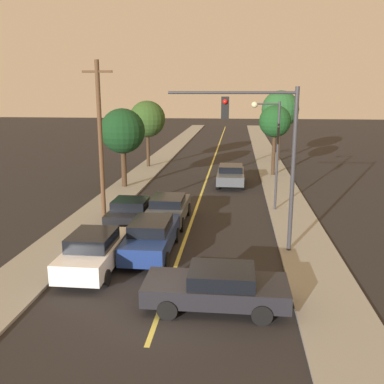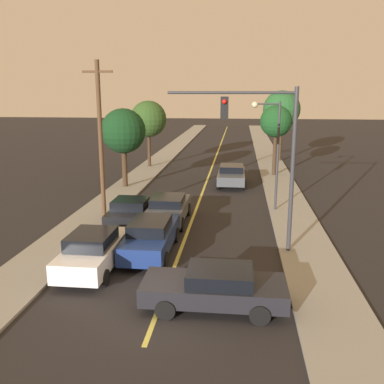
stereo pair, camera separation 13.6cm
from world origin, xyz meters
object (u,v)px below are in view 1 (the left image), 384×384
car_crossing_right (217,287)px  tree_left_far (147,119)px  streetlamp_right (271,140)px  utility_pole_left (100,138)px  tree_right_far (275,122)px  car_near_lane_second (168,208)px  car_outer_lane_second (131,211)px  car_far_oncoming (231,175)px  traffic_signal_mast (266,142)px  tree_left_near (123,131)px  car_near_lane_front (152,236)px  car_outer_lane_front (94,251)px  tree_right_near (280,110)px

car_crossing_right → tree_left_far: size_ratio=0.78×
streetlamp_right → tree_left_far: 17.12m
utility_pole_left → tree_right_far: utility_pole_left is taller
car_near_lane_second → car_outer_lane_second: size_ratio=1.16×
car_far_oncoming → traffic_signal_mast: traffic_signal_mast is taller
traffic_signal_mast → tree_left_near: 15.13m
car_near_lane_front → streetlamp_right: bearing=53.6°
streetlamp_right → tree_right_far: streetlamp_right is taller
car_outer_lane_front → tree_left_near: 15.22m
car_far_oncoming → utility_pole_left: utility_pole_left is taller
tree_right_far → car_far_oncoming: bearing=-131.4°
car_outer_lane_second → car_crossing_right: car_outer_lane_second is taller
car_near_lane_front → tree_right_far: (6.62, 18.33, 3.66)m
car_near_lane_second → car_outer_lane_second: car_near_lane_second is taller
tree_left_far → tree_right_far: (11.18, -2.98, 0.05)m
tree_left_near → tree_left_far: size_ratio=0.94×
car_crossing_right → tree_right_near: size_ratio=0.68×
car_near_lane_second → car_far_oncoming: (3.17, 9.84, 0.01)m
car_crossing_right → car_outer_lane_front: bearing=63.1°
tree_right_near → tree_right_far: bearing=-98.2°
car_outer_lane_second → tree_right_near: (9.66, 22.11, 4.41)m
utility_pole_left → tree_left_near: utility_pole_left is taller
car_near_lane_second → tree_right_far: size_ratio=0.80×
tree_left_far → tree_right_far: tree_left_far is taller
car_near_lane_second → tree_left_near: size_ratio=0.81×
car_outer_lane_second → tree_right_far: bearing=59.2°
tree_left_far → tree_right_far: size_ratio=1.05×
tree_right_far → tree_left_near: bearing=-153.1°
car_near_lane_front → car_far_oncoming: 14.77m
car_outer_lane_second → streetlamp_right: size_ratio=0.63×
car_crossing_right → car_near_lane_front: bearing=34.3°
car_outer_lane_front → car_near_lane_second: bearing=73.7°
utility_pole_left → tree_left_near: size_ratio=1.49×
car_near_lane_front → utility_pole_left: utility_pole_left is taller
utility_pole_left → tree_left_far: 16.30m
car_near_lane_front → streetlamp_right: size_ratio=0.80×
streetlamp_right → utility_pole_left: bearing=-165.3°
tree_left_far → car_crossing_right: bearing=-73.6°
tree_right_near → tree_right_far: size_ratio=1.21×
car_crossing_right → tree_left_near: size_ratio=0.83×
car_near_lane_second → tree_left_near: 9.86m
utility_pole_left → tree_left_near: 7.68m
car_outer_lane_front → car_outer_lane_second: (0.00, 6.01, -0.06)m
car_outer_lane_second → car_outer_lane_front: bearing=-90.0°
car_near_lane_front → car_outer_lane_second: car_near_lane_front is taller
tree_right_far → car_outer_lane_front: bearing=-112.8°
tree_left_near → tree_right_far: 12.54m
streetlamp_right → car_outer_lane_front: bearing=-128.2°
traffic_signal_mast → utility_pole_left: (-8.51, 4.26, -0.37)m
car_near_lane_second → tree_left_far: tree_left_far is taller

